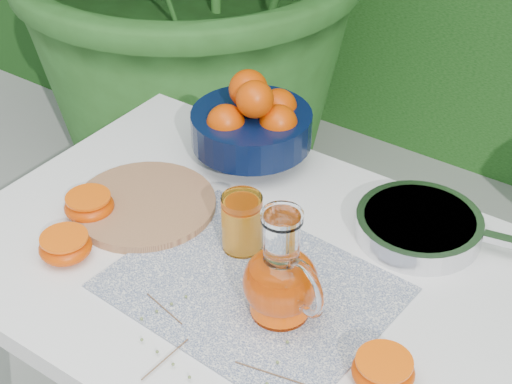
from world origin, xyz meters
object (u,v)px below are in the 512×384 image
Objects in this scene: fruit_bowl at (253,121)px; saute_pan at (421,225)px; juice_pitcher at (281,280)px; white_table at (249,295)px; cutting_board at (145,205)px.

fruit_bowl is 0.39m from saute_pan.
juice_pitcher is (0.29, -0.33, -0.02)m from fruit_bowl.
white_table is 0.32m from saute_pan.
juice_pitcher is at bearing -33.31° from white_table.
fruit_bowl is (0.07, 0.25, 0.08)m from cutting_board.
juice_pitcher is 0.32m from saute_pan.
cutting_board is at bearing -153.90° from saute_pan.
cutting_board is 0.50m from saute_pan.
juice_pitcher is 0.48× the size of saute_pan.
saute_pan is at bearing 26.10° from cutting_board.
juice_pitcher is at bearing -49.20° from fruit_bowl.
cutting_board is at bearing 167.10° from juice_pitcher.
fruit_bowl is 1.63× the size of juice_pitcher.
white_table is 3.84× the size of cutting_board.
saute_pan is at bearing 72.66° from juice_pitcher.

